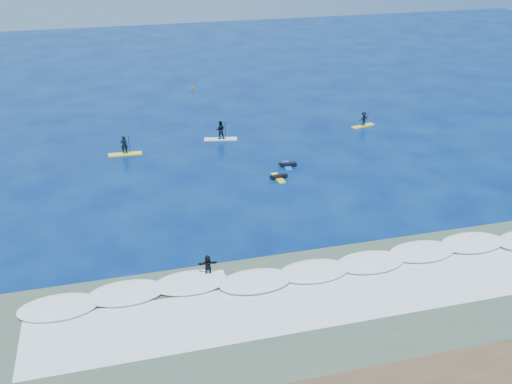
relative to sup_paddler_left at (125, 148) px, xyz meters
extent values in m
plane|color=#04134F|center=(9.93, -13.12, -0.70)|extent=(160.00, 160.00, 0.00)
cube|color=#3A503F|center=(9.93, -27.12, -0.69)|extent=(90.00, 13.00, 0.01)
cube|color=white|center=(9.93, -23.12, -0.70)|extent=(40.00, 6.00, 0.30)
cube|color=silver|center=(9.93, -26.12, -0.70)|extent=(34.00, 5.00, 0.02)
cube|color=yellow|center=(0.00, 0.00, -0.64)|extent=(3.21, 0.95, 0.11)
imported|color=black|center=(0.00, 0.00, 0.32)|extent=(0.69, 0.47, 1.82)
cylinder|color=black|center=(0.47, -0.02, 0.26)|extent=(0.08, 0.73, 2.13)
cube|color=black|center=(0.47, -0.02, -0.75)|extent=(0.13, 0.03, 0.32)
cube|color=white|center=(9.70, 1.55, -0.64)|extent=(3.43, 1.44, 0.11)
imported|color=black|center=(9.70, 1.55, 0.37)|extent=(1.05, 0.89, 1.91)
cylinder|color=black|center=(10.19, 1.46, 0.30)|extent=(0.19, 0.76, 2.23)
cube|color=black|center=(10.19, 1.46, -0.75)|extent=(0.13, 0.03, 0.33)
cube|color=yellow|center=(25.49, 1.50, -0.65)|extent=(2.80, 1.33, 0.09)
imported|color=black|center=(25.49, 1.50, 0.17)|extent=(1.12, 0.81, 1.56)
cylinder|color=black|center=(25.88, 1.61, 0.12)|extent=(0.19, 0.61, 1.82)
cube|color=black|center=(25.88, 1.61, -0.74)|extent=(0.11, 0.03, 0.27)
cube|color=yellow|center=(12.77, -8.88, -0.64)|extent=(0.79, 2.19, 0.10)
cube|color=black|center=(12.87, -8.87, -0.47)|extent=(1.51, 0.54, 0.24)
sphere|color=black|center=(12.04, -8.96, -0.37)|extent=(0.24, 0.24, 0.24)
cube|color=blue|center=(14.33, -6.60, -0.64)|extent=(0.82, 2.22, 0.10)
cube|color=black|center=(14.44, -6.61, -0.47)|extent=(1.53, 0.56, 0.25)
sphere|color=black|center=(13.60, -6.51, -0.36)|extent=(0.25, 0.25, 0.25)
cube|color=white|center=(4.17, -22.02, -0.49)|extent=(2.08, 0.70, 0.11)
imported|color=black|center=(4.17, -22.02, 0.25)|extent=(1.30, 0.49, 1.38)
cylinder|color=#D65113|center=(9.51, 19.04, -0.47)|extent=(0.28, 0.28, 0.45)
cone|color=#D65113|center=(9.51, 19.04, -0.14)|extent=(0.20, 0.20, 0.22)
camera|label=1|loc=(-0.48, -52.30, 20.87)|focal=40.00mm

